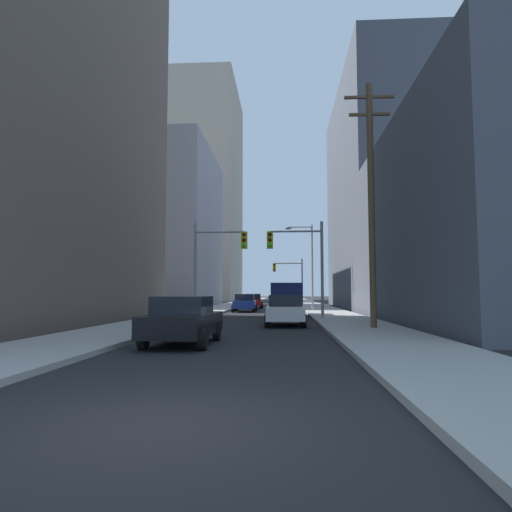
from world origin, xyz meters
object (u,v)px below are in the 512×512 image
Objects in this scene: traffic_signal_near_left at (218,254)px; cargo_van_navy at (287,298)px; sedan_blue at (245,303)px; traffic_signal_near_right at (298,254)px; sedan_white at (285,310)px; sedan_red at (253,301)px; sedan_black at (183,320)px; traffic_signal_far_right at (289,274)px.

cargo_van_navy is at bearing 36.67° from traffic_signal_near_left.
traffic_signal_near_right is (4.24, -11.24, 3.26)m from sedan_blue.
cargo_van_navy is 1.25× the size of sedan_white.
sedan_red is (-3.45, 16.71, -0.52)m from cargo_van_navy.
traffic_signal_near_right is (4.04, 13.55, 3.26)m from sedan_black.
sedan_blue is 12.44m from traffic_signal_near_right.
cargo_van_navy is 1.23× the size of sedan_black.
sedan_red is (-3.30, 25.00, 0.00)m from sedan_white.
traffic_signal_far_right is at bearing 84.98° from sedan_black.
traffic_signal_near_left is at bearing 93.87° from sedan_black.
traffic_signal_near_right is 30.49m from traffic_signal_far_right.
sedan_blue is 0.71× the size of traffic_signal_far_right.
traffic_signal_far_right is (4.78, 30.48, 0.03)m from traffic_signal_near_left.
sedan_blue is at bearing 90.45° from sedan_black.
traffic_signal_near_right reaches higher than sedan_white.
sedan_black is 0.71× the size of traffic_signal_far_right.
sedan_white is at bearing -91.00° from cargo_van_navy.
sedan_black and sedan_red have the same top height.
cargo_van_navy is at bearing 78.59° from sedan_black.
sedan_red is 20.59m from traffic_signal_near_right.
traffic_signal_near_right reaches higher than sedan_red.
traffic_signal_near_right is at bearing -78.28° from cargo_van_navy.
cargo_van_navy is 0.87× the size of traffic_signal_far_right.
sedan_blue and sedan_red have the same top height.
traffic_signal_far_right is at bearing 81.08° from traffic_signal_near_left.
sedan_black is at bearing -95.02° from traffic_signal_far_right.
traffic_signal_near_left and traffic_signal_far_right have the same top height.
traffic_signal_near_right is (0.81, 5.09, 3.26)m from sedan_white.
traffic_signal_near_left is (-4.15, 5.09, 3.25)m from sedan_white.
traffic_signal_near_left reaches higher than sedan_white.
sedan_white is 16.68m from sedan_blue.
traffic_signal_near_right is at bearing 0.00° from traffic_signal_near_left.
traffic_signal_near_left is 4.96m from traffic_signal_near_right.
traffic_signal_far_right is at bearing 88.98° from sedan_white.
sedan_blue is (-3.43, 16.32, 0.00)m from sedan_white.
traffic_signal_far_right reaches higher than sedan_black.
sedan_blue is 0.71× the size of traffic_signal_near_right.
traffic_signal_far_right reaches higher than sedan_white.
traffic_signal_near_left is at bearing 129.22° from sedan_white.
cargo_van_navy reaches higher than sedan_white.
traffic_signal_near_right is at bearing 80.96° from sedan_white.
traffic_signal_near_right reaches higher than sedan_blue.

